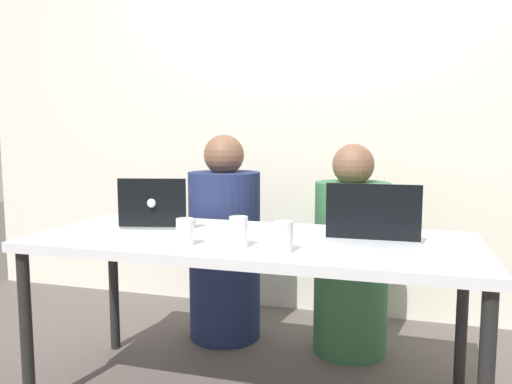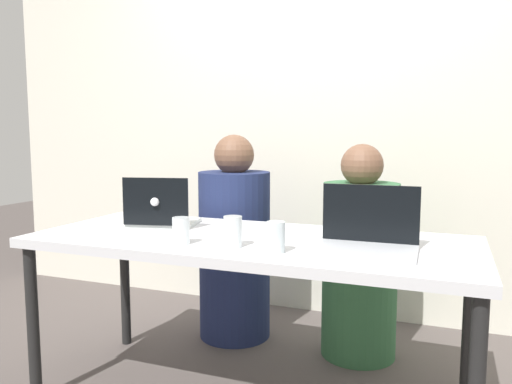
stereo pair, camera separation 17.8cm
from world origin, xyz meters
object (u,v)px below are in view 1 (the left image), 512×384
Objects in this scene: person_on_right at (351,261)px; water_glass_left at (185,234)px; person_on_left at (225,249)px; laptop_front_right at (372,235)px; water_glass_center at (239,234)px; water_glass_right at (284,239)px; laptop_back_left at (157,217)px.

water_glass_left is (-0.55, -0.86, 0.28)m from person_on_right.
person_on_left reaches higher than laptop_front_right.
person_on_left is at bearing 100.09° from water_glass_left.
water_glass_center is (-0.48, -0.12, 0.00)m from laptop_front_right.
laptop_front_right is 3.25× the size of water_glass_right.
person_on_right reaches higher than water_glass_center.
water_glass_left is (-0.39, -0.00, -0.00)m from water_glass_right.
water_glass_right is 0.39m from water_glass_left.
laptop_front_right is at bearing 133.35° from person_on_left.
person_on_left is 3.14× the size of laptop_front_right.
water_glass_right is at bearing -155.74° from laptop_front_right.
person_on_left reaches higher than water_glass_left.
water_glass_center is at bearing 172.21° from water_glass_right.
water_glass_center is 0.21m from water_glass_left.
laptop_front_right is 3.48× the size of water_glass_left.
laptop_back_left is at bearing 132.40° from water_glass_left.
water_glass_right reaches higher than water_glass_left.
water_glass_right is at bearing 69.47° from person_on_right.
person_on_left is 1.14m from laptop_front_right.
laptop_front_right is 0.33m from water_glass_right.
person_on_left is 1.04× the size of person_on_right.
person_on_left reaches higher than person_on_right.
laptop_front_right is 0.50m from water_glass_center.
water_glass_right is 0.18m from water_glass_center.
laptop_front_right is (0.96, -0.16, 0.00)m from laptop_back_left.
person_on_right is 0.92m from water_glass_right.
laptop_front_right reaches higher than laptop_back_left.
water_glass_left is (-0.21, -0.03, -0.01)m from water_glass_center.
water_glass_left is (-0.69, -0.14, -0.01)m from laptop_front_right.
water_glass_center is at bearing 137.06° from laptop_back_left.
laptop_front_right reaches higher than water_glass_left.
water_glass_left is at bearing 47.69° from person_on_right.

